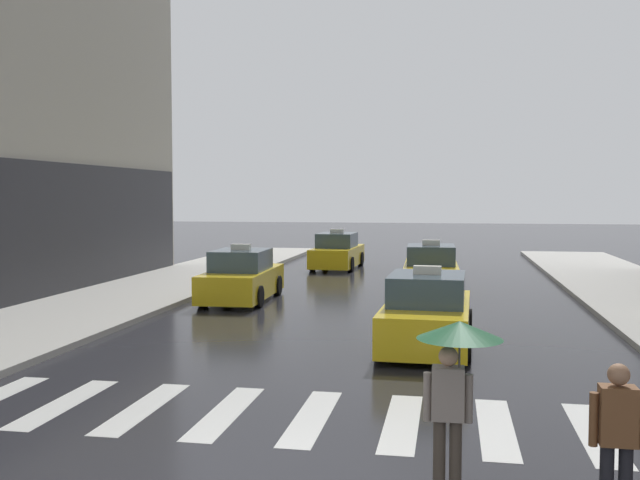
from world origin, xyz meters
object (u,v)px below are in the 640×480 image
object	(u,v)px
taxi_fourth	(337,253)
taxi_third	(431,271)
taxi_lead	(427,314)
taxi_second	(242,278)
pedestrian_plain_coat	(617,433)
pedestrian_with_umbrella	(455,359)

from	to	relation	value
taxi_fourth	taxi_third	bearing A→B (deg)	-58.89
taxi_lead	taxi_second	world-z (taller)	same
pedestrian_plain_coat	taxi_fourth	bearing A→B (deg)	105.21
taxi_lead	pedestrian_plain_coat	distance (m)	8.58
taxi_third	taxi_lead	bearing A→B (deg)	-88.98
taxi_lead	taxi_third	world-z (taller)	same
taxi_second	taxi_third	xyz separation A→B (m)	(5.84, 3.18, 0.00)
pedestrian_plain_coat	taxi_third	bearing A→B (deg)	97.56
taxi_fourth	pedestrian_with_umbrella	size ratio (longest dim) A/B	2.37
taxi_second	taxi_third	distance (m)	6.65
pedestrian_with_umbrella	taxi_third	bearing A→B (deg)	92.41
taxi_lead	taxi_second	bearing A→B (deg)	134.99
taxi_second	pedestrian_plain_coat	distance (m)	16.48
taxi_lead	taxi_fourth	world-z (taller)	same
taxi_third	taxi_fourth	world-z (taller)	same
taxi_second	pedestrian_plain_coat	world-z (taller)	taxi_second
taxi_third	taxi_fourth	bearing A→B (deg)	121.11
taxi_third	pedestrian_with_umbrella	distance (m)	17.00
taxi_third	taxi_fourth	xyz separation A→B (m)	(-4.42, 7.33, 0.00)
pedestrian_with_umbrella	pedestrian_plain_coat	bearing A→B (deg)	-18.16
taxi_third	taxi_second	bearing A→B (deg)	-151.44
taxi_second	taxi_fourth	size ratio (longest dim) A/B	1.00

